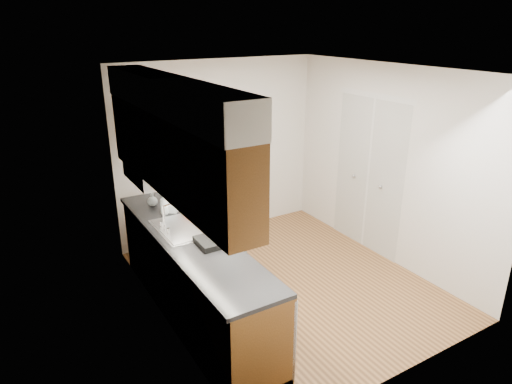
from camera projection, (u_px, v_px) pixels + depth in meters
floor at (287, 284)px, 5.48m from camera, size 3.50×3.50×0.00m
ceiling at (293, 70)px, 4.60m from camera, size 3.50×3.50×0.00m
wall_left at (160, 213)px, 4.32m from camera, size 0.02×3.50×2.50m
wall_right at (387, 165)px, 5.77m from camera, size 0.02×3.50×2.50m
wall_back at (219, 150)px, 6.45m from camera, size 3.00×0.02×2.50m
counter at (193, 275)px, 4.73m from camera, size 0.64×2.80×1.30m
upper_cabinets at (171, 138)px, 4.19m from camera, size 0.47×2.80×1.21m
closet_door at (368, 176)px, 6.08m from camera, size 0.02×1.22×2.05m
floor_mat at (230, 289)px, 5.36m from camera, size 0.70×0.98×0.02m
person at (228, 205)px, 4.98m from camera, size 0.55×0.78×2.12m
soap_bottle_a at (164, 204)px, 5.05m from camera, size 0.11×0.11×0.25m
soap_bottle_b at (173, 203)px, 5.11m from camera, size 0.13×0.13×0.21m
soap_bottle_c at (152, 199)px, 5.30m from camera, size 0.16×0.16×0.15m
soda_can at (186, 205)px, 5.17m from camera, size 0.09×0.09×0.13m
steel_can at (182, 201)px, 5.28m from camera, size 0.09×0.09×0.13m
dish_rack at (216, 241)px, 4.41m from camera, size 0.37×0.32×0.06m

